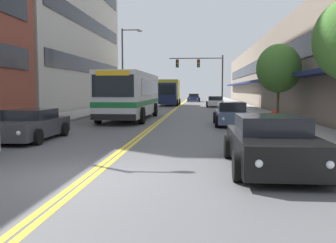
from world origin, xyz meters
TOP-DOWN VIEW (x-y plane):
  - ground_plane at (0.00, 37.00)m, footprint 240.00×240.00m
  - sidewalk_left at (-7.18, 37.00)m, footprint 3.36×106.00m
  - sidewalk_right at (7.18, 37.00)m, footprint 3.36×106.00m
  - centre_line at (0.00, 37.00)m, footprint 0.34×106.00m
  - storefront_row_right at (13.09, 37.00)m, footprint 9.10×68.00m
  - city_bus at (-2.16, 17.19)m, footprint 2.94×10.79m
  - car_red_parked_left_near at (-4.39, 33.25)m, footprint 1.97×4.24m
  - car_dark_grey_parked_left_far at (-4.28, 6.15)m, footprint 2.09×4.50m
  - car_black_parked_right_foreground at (4.38, 1.32)m, footprint 2.18×4.74m
  - car_white_parked_right_mid at (4.40, 36.68)m, footprint 2.11×4.61m
  - car_slate_blue_parked_right_far at (4.37, 13.16)m, footprint 1.97×4.41m
  - car_navy_moving_lead at (1.57, 55.88)m, footprint 2.15×4.43m
  - box_truck at (-1.45, 39.93)m, footprint 2.82×6.97m
  - traffic_signal_mast at (2.99, 36.11)m, footprint 6.33×0.38m
  - street_lamp_left_far at (-5.02, 29.53)m, footprint 2.16×0.28m
  - street_tree_right_mid at (7.41, 15.49)m, footprint 2.73×2.73m
  - fire_hydrant at (5.95, 9.07)m, footprint 0.36×0.28m

SIDE VIEW (x-z plane):
  - ground_plane at x=0.00m, z-range 0.00..0.00m
  - centre_line at x=0.00m, z-range 0.00..0.01m
  - sidewalk_left at x=-7.18m, z-range 0.00..0.16m
  - sidewalk_right at x=7.18m, z-range 0.00..0.16m
  - car_red_parked_left_near at x=-4.39m, z-range -0.04..1.18m
  - car_dark_grey_parked_left_far at x=-4.28m, z-range -0.03..1.20m
  - car_white_parked_right_mid at x=4.40m, z-range -0.04..1.21m
  - car_slate_blue_parked_right_far at x=4.37m, z-range -0.05..1.27m
  - fire_hydrant at x=5.95m, z-range 0.16..1.07m
  - car_navy_moving_lead at x=1.57m, z-range -0.05..1.31m
  - car_black_parked_right_foreground at x=4.38m, z-range -0.03..1.32m
  - box_truck at x=-1.45m, z-range 0.05..3.36m
  - city_bus at x=-2.16m, z-range 0.20..3.33m
  - street_tree_right_mid at x=7.41m, z-range 0.99..5.67m
  - storefront_row_right at x=13.09m, z-range 0.00..7.59m
  - traffic_signal_mast at x=2.99m, z-range 1.31..7.37m
  - street_lamp_left_far at x=-5.02m, z-range 0.74..8.92m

